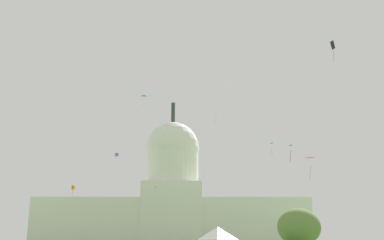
% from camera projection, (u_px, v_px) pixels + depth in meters
% --- Properties ---
extents(capitol_building, '(121.72, 27.57, 69.13)m').
position_uv_depth(capitol_building, '(172.00, 208.00, 218.47)').
color(capitol_building, silver).
rests_on(capitol_building, ground_plane).
extents(tree_east_mid, '(15.31, 14.94, 11.80)m').
position_uv_depth(tree_east_mid, '(299.00, 227.00, 123.22)').
color(tree_east_mid, brown).
rests_on(tree_east_mid, ground_plane).
extents(kite_gold_mid, '(1.36, 1.80, 0.36)m').
position_uv_depth(kite_gold_mid, '(157.00, 188.00, 190.14)').
color(kite_gold_mid, gold).
extents(kite_lime_high, '(1.32, 0.77, 2.81)m').
position_uv_depth(kite_lime_high, '(216.00, 117.00, 199.34)').
color(kite_lime_high, '#8CD133').
extents(kite_black_mid, '(0.55, 1.03, 3.53)m').
position_uv_depth(kite_black_mid, '(333.00, 46.00, 76.58)').
color(kite_black_mid, black).
extents(kite_cyan_mid, '(1.20, 1.54, 2.79)m').
position_uv_depth(kite_cyan_mid, '(270.00, 146.00, 125.66)').
color(kite_cyan_mid, '#33BCDB').
extents(kite_violet_high, '(1.45, 1.45, 4.27)m').
position_uv_depth(kite_violet_high, '(117.00, 155.00, 194.69)').
color(kite_violet_high, purple).
extents(kite_green_high, '(1.45, 0.87, 2.86)m').
position_uv_depth(kite_green_high, '(144.00, 97.00, 123.40)').
color(kite_green_high, green).
extents(kite_orange_low, '(0.83, 0.88, 2.34)m').
position_uv_depth(kite_orange_low, '(73.00, 188.00, 117.28)').
color(kite_orange_low, orange).
extents(kite_pink_low, '(1.96, 1.75, 3.65)m').
position_uv_depth(kite_pink_low, '(311.00, 162.00, 84.00)').
color(kite_pink_low, pink).
extents(kite_turquoise_mid, '(1.27, 1.58, 3.38)m').
position_uv_depth(kite_turquoise_mid, '(289.00, 148.00, 110.43)').
color(kite_turquoise_mid, teal).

